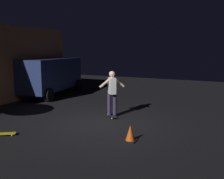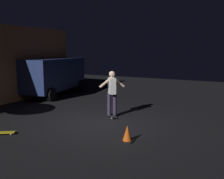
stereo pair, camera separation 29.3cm
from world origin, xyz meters
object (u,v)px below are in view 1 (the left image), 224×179
skater (112,90)px  skateboard_spare (2,134)px  parked_van (49,74)px  skateboard_ridden (112,115)px  traffic_cone (130,134)px

skater → skateboard_spare: bearing=149.3°
parked_van → skateboard_ridden: 6.05m
traffic_cone → skateboard_spare: bearing=109.5°
skateboard_ridden → skateboard_spare: bearing=149.3°
skateboard_ridden → skateboard_spare: size_ratio=0.94×
skateboard_ridden → skateboard_spare: (-3.35, 1.99, 0.00)m
skateboard_spare → skater: skater is taller
skateboard_spare → skater: bearing=-30.7°
parked_van → skateboard_spare: size_ratio=6.42×
parked_van → skateboard_spare: bearing=-151.4°
traffic_cone → skater: bearing=37.4°
skateboard_spare → skater: size_ratio=0.45×
skateboard_spare → traffic_cone: size_ratio=1.65×
skateboard_ridden → skater: 0.98m
skateboard_spare → skateboard_ridden: bearing=-30.7°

